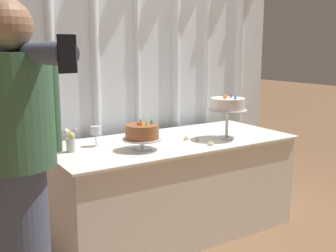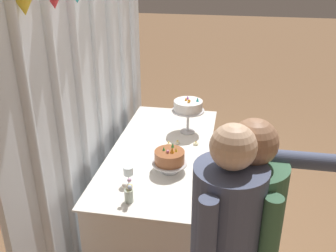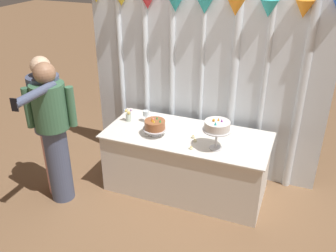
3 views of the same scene
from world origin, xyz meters
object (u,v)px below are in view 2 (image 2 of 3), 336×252
cake_display_nearright (188,107)px  wine_glass (128,172)px  tealight_near_left (177,143)px  guest_man_dark_suit (243,250)px  tealight_far_left (169,144)px  cake_display_nearleft (170,158)px  cake_table (161,185)px  tealight_near_right (196,144)px  flower_vase (129,192)px

cake_display_nearright → wine_glass: (-0.95, 0.31, -0.15)m
tealight_near_left → cake_display_nearright: bearing=-13.1°
guest_man_dark_suit → tealight_far_left: bearing=25.0°
cake_display_nearleft → wine_glass: (-0.23, 0.26, -0.01)m
cake_table → tealight_near_right: bearing=-63.4°
flower_vase → tealight_near_right: (0.91, -0.35, -0.07)m
flower_vase → tealight_near_left: (0.90, -0.19, -0.07)m
cake_table → flower_vase: 0.89m
cake_table → tealight_far_left: size_ratio=45.98×
tealight_far_left → tealight_near_left: size_ratio=1.03×
cake_display_nearleft → guest_man_dark_suit: size_ratio=0.17×
flower_vase → tealight_near_left: size_ratio=4.14×
cake_display_nearleft → tealight_near_left: 0.48m
wine_glass → tealight_near_left: 0.75m
cake_table → guest_man_dark_suit: bearing=-151.7°
cake_display_nearright → tealight_far_left: cake_display_nearright is taller
flower_vase → guest_man_dark_suit: guest_man_dark_suit is taller
cake_display_nearleft → guest_man_dark_suit: 1.09m
cake_display_nearleft → tealight_far_left: cake_display_nearleft is taller
tealight_near_right → guest_man_dark_suit: size_ratio=0.03×
cake_table → tealight_near_left: size_ratio=47.54×
cake_display_nearright → tealight_near_left: bearing=166.9°
flower_vase → tealight_far_left: size_ratio=4.00×
cake_display_nearright → tealight_near_right: bearing=-156.0°
cake_display_nearleft → guest_man_dark_suit: guest_man_dark_suit is taller
cake_display_nearright → guest_man_dark_suit: 1.73m
cake_table → tealight_near_right: size_ratio=41.13×
wine_glass → guest_man_dark_suit: (-0.71, -0.81, 0.04)m
wine_glass → guest_man_dark_suit: size_ratio=0.09×
guest_man_dark_suit → wine_glass: bearing=49.0°
flower_vase → guest_man_dark_suit: (-0.50, -0.75, 0.07)m
tealight_near_left → wine_glass: bearing=160.3°
tealight_far_left → cake_table: bearing=149.5°
cake_table → cake_display_nearright: bearing=-25.4°
cake_table → flower_vase: (-0.77, 0.07, 0.45)m
tealight_near_left → tealight_near_right: same height
tealight_far_left → guest_man_dark_suit: size_ratio=0.02×
cake_display_nearleft → flower_vase: (-0.44, 0.20, -0.04)m
tealight_far_left → tealight_near_right: tealight_far_left is taller
flower_vase → tealight_near_right: size_ratio=3.58×
cake_display_nearright → tealight_far_left: (-0.29, 0.13, -0.24)m
cake_table → flower_vase: bearing=175.0°
tealight_near_left → tealight_near_right: bearing=-86.5°
tealight_far_left → tealight_near_right: 0.24m
cake_display_nearright → flower_vase: cake_display_nearright is taller
cake_table → wine_glass: (-0.56, 0.13, 0.48)m
tealight_near_right → flower_vase: bearing=158.9°
cake_display_nearleft → cake_display_nearright: size_ratio=0.77×
wine_glass → tealight_far_left: wine_glass is taller
cake_display_nearleft → tealight_far_left: (0.42, 0.08, -0.11)m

